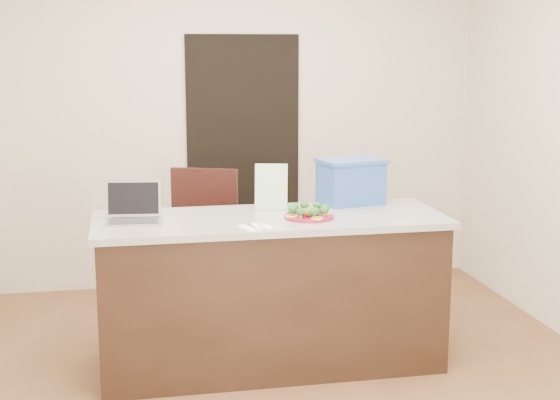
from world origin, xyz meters
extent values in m
plane|color=brown|center=(0.00, 0.00, 0.00)|extent=(4.00, 4.00, 0.00)
plane|color=beige|center=(0.00, 2.00, 1.35)|extent=(4.00, 0.00, 4.00)
plane|color=beige|center=(0.00, -2.00, 1.35)|extent=(4.00, 0.00, 4.00)
cube|color=black|center=(0.10, 1.98, 1.00)|extent=(0.90, 0.02, 2.00)
cube|color=black|center=(0.00, 0.25, 0.44)|extent=(2.00, 0.70, 0.88)
cube|color=beige|center=(0.00, 0.25, 0.90)|extent=(2.06, 0.76, 0.04)
cylinder|color=maroon|center=(0.21, 0.16, 0.93)|extent=(0.29, 0.29, 0.02)
torus|color=maroon|center=(0.21, 0.16, 0.94)|extent=(0.29, 0.29, 0.01)
sphere|color=brown|center=(0.21, 0.16, 0.96)|extent=(0.04, 0.04, 0.04)
sphere|color=brown|center=(0.19, 0.14, 0.96)|extent=(0.04, 0.04, 0.04)
sphere|color=brown|center=(0.21, 0.13, 0.96)|extent=(0.04, 0.04, 0.04)
sphere|color=brown|center=(0.23, 0.13, 0.96)|extent=(0.04, 0.04, 0.04)
sphere|color=brown|center=(0.25, 0.14, 0.96)|extent=(0.04, 0.04, 0.04)
sphere|color=brown|center=(0.25, 0.17, 0.96)|extent=(0.04, 0.04, 0.04)
sphere|color=brown|center=(0.24, 0.19, 0.96)|extent=(0.04, 0.04, 0.04)
sphere|color=brown|center=(0.22, 0.20, 0.96)|extent=(0.04, 0.04, 0.04)
sphere|color=brown|center=(0.20, 0.20, 0.96)|extent=(0.04, 0.04, 0.04)
sphere|color=brown|center=(0.18, 0.18, 0.96)|extent=(0.04, 0.04, 0.04)
ellipsoid|color=#134A18|center=(0.21, 0.26, 0.98)|extent=(0.05, 0.05, 0.04)
ellipsoid|color=#134A18|center=(0.14, 0.23, 0.98)|extent=(0.05, 0.05, 0.04)
ellipsoid|color=#134A18|center=(0.11, 0.16, 0.98)|extent=(0.05, 0.05, 0.04)
ellipsoid|color=#134A18|center=(0.15, 0.09, 0.98)|extent=(0.05, 0.05, 0.04)
ellipsoid|color=#134A18|center=(0.22, 0.07, 0.98)|extent=(0.05, 0.05, 0.04)
ellipsoid|color=#134A18|center=(0.29, 0.10, 0.98)|extent=(0.05, 0.05, 0.04)
ellipsoid|color=#134A18|center=(0.31, 0.17, 0.98)|extent=(0.05, 0.05, 0.04)
ellipsoid|color=#134A18|center=(0.28, 0.24, 0.98)|extent=(0.05, 0.05, 0.04)
torus|color=#F6FA1A|center=(0.19, 0.27, 0.94)|extent=(0.07, 0.07, 0.01)
torus|color=#F6FA1A|center=(0.10, 0.14, 0.94)|extent=(0.07, 0.07, 0.01)
torus|color=#F6FA1A|center=(0.23, 0.05, 0.94)|extent=(0.07, 0.07, 0.01)
torus|color=#F6FA1A|center=(0.32, 0.18, 0.94)|extent=(0.07, 0.07, 0.01)
cube|color=white|center=(-0.13, -0.01, 0.92)|extent=(0.20, 0.20, 0.01)
cube|color=silver|center=(-0.15, -0.03, 0.93)|extent=(0.04, 0.12, 0.00)
cube|color=silver|center=(-0.15, 0.03, 0.93)|extent=(0.04, 0.05, 0.00)
cube|color=white|center=(-0.10, -0.05, 0.93)|extent=(0.03, 0.09, 0.01)
cube|color=silver|center=(-0.10, 0.04, 0.93)|extent=(0.03, 0.11, 0.00)
cylinder|color=beige|center=(0.30, 0.12, 0.94)|extent=(0.03, 0.03, 0.04)
cylinder|color=beige|center=(0.30, 0.12, 0.97)|extent=(0.02, 0.02, 0.01)
cylinder|color=red|center=(0.30, 0.12, 0.98)|extent=(0.02, 0.02, 0.01)
cylinder|color=red|center=(0.30, 0.12, 0.94)|extent=(0.03, 0.03, 0.02)
cube|color=#AEADB2|center=(-0.79, 0.24, 0.93)|extent=(0.34, 0.26, 0.01)
cube|color=#AEADB2|center=(-0.79, 0.35, 1.04)|extent=(0.32, 0.09, 0.21)
cube|color=black|center=(-0.79, 0.35, 1.04)|extent=(0.29, 0.08, 0.18)
cube|color=#2B2A2D|center=(-0.79, 0.23, 0.93)|extent=(0.29, 0.19, 0.00)
cube|color=white|center=(0.04, 0.44, 1.06)|extent=(0.20, 0.09, 0.28)
cube|color=#2D50A5|center=(0.57, 0.54, 1.05)|extent=(0.42, 0.34, 0.26)
cube|color=#2D50A5|center=(0.57, 0.54, 1.19)|extent=(0.45, 0.36, 0.02)
cube|color=black|center=(-0.29, 0.98, 0.51)|extent=(0.62, 0.62, 0.05)
cube|color=black|center=(-0.29, 1.20, 0.80)|extent=(0.46, 0.22, 0.54)
cylinder|color=black|center=(-0.50, 0.78, 0.25)|extent=(0.04, 0.04, 0.51)
cylinder|color=black|center=(-0.09, 0.78, 0.25)|extent=(0.04, 0.04, 0.51)
cylinder|color=black|center=(-0.50, 1.18, 0.25)|extent=(0.04, 0.04, 0.51)
cylinder|color=black|center=(-0.09, 1.18, 0.25)|extent=(0.04, 0.04, 0.51)
camera|label=1|loc=(-0.81, -4.15, 1.90)|focal=50.00mm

